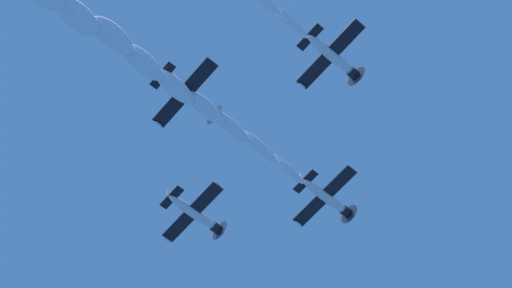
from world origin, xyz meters
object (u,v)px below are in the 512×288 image
(airplane_lead, at_px, (327,198))
(airplane_right_wingman, at_px, (333,57))
(airplane_left_wingman, at_px, (196,214))
(airplane_slot_tail, at_px, (188,95))

(airplane_lead, distance_m, airplane_right_wingman, 18.12)
(airplane_left_wingman, xyz_separation_m, airplane_slot_tail, (6.95, -14.25, -1.41))
(airplane_left_wingman, relative_size, airplane_right_wingman, 1.00)
(airplane_right_wingman, relative_size, airplane_slot_tail, 1.00)
(airplane_left_wingman, xyz_separation_m, airplane_right_wingman, (23.69, -10.12, 1.04))
(airplane_right_wingman, bearing_deg, airplane_left_wingman, 156.88)
(airplane_lead, height_order, airplane_slot_tail, airplane_lead)
(airplane_lead, bearing_deg, airplane_right_wingman, -62.68)
(airplane_right_wingman, height_order, airplane_slot_tail, airplane_right_wingman)
(airplane_lead, bearing_deg, airplane_left_wingman, -158.73)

